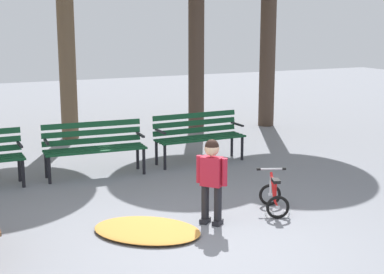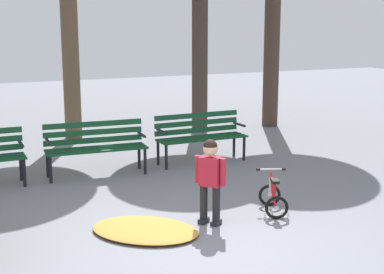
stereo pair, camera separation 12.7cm
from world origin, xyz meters
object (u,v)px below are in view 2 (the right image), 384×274
object	(u,v)px
child_standing	(210,175)
kids_bicycle	(273,198)
park_bench_left	(95,144)
park_bench_right	(200,133)

from	to	relation	value
child_standing	kids_bicycle	world-z (taller)	child_standing
park_bench_left	child_standing	bearing A→B (deg)	-76.30
park_bench_right	kids_bicycle	xyz separation A→B (m)	(-0.27, -2.85, -0.31)
park_bench_left	child_standing	world-z (taller)	child_standing
child_standing	kids_bicycle	xyz separation A→B (m)	(0.94, 0.05, -0.42)
park_bench_left	kids_bicycle	world-z (taller)	park_bench_left
park_bench_left	park_bench_right	xyz separation A→B (m)	(1.89, 0.10, 0.00)
park_bench_left	child_standing	xyz separation A→B (m)	(0.69, -2.81, 0.11)
park_bench_right	kids_bicycle	world-z (taller)	park_bench_right
park_bench_left	park_bench_right	size ratio (longest dim) A/B	1.01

